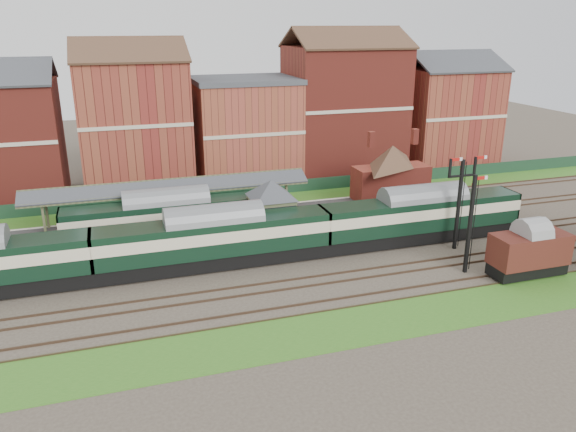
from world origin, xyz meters
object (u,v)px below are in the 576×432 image
object	(u,v)px
signal_box	(272,211)
platform_railcar	(167,217)
dmu_train	(215,238)
goods_van_a	(529,251)
semaphore_bracket	(460,198)

from	to	relation	value
signal_box	platform_railcar	xyz separation A→B (m)	(-8.70, 3.25, -0.77)
dmu_train	goods_van_a	bearing A→B (deg)	-21.49
signal_box	goods_van_a	bearing A→B (deg)	-35.47
signal_box	dmu_train	world-z (taller)	signal_box
signal_box	semaphore_bracket	size ratio (longest dim) A/B	0.73
signal_box	dmu_train	xyz separation A→B (m)	(-5.67, -3.25, -0.68)
dmu_train	platform_railcar	world-z (taller)	dmu_train
signal_box	dmu_train	bearing A→B (deg)	-150.20
semaphore_bracket	goods_van_a	xyz separation A→B (m)	(2.15, -6.50, -2.56)
semaphore_bracket	dmu_train	size ratio (longest dim) A/B	0.15
signal_box	dmu_train	distance (m)	6.57
goods_van_a	platform_railcar	bearing A→B (deg)	149.09
signal_box	platform_railcar	bearing A→B (deg)	159.52
semaphore_bracket	platform_railcar	distance (m)	25.48
platform_railcar	goods_van_a	xyz separation A→B (m)	(25.89, -15.50, -0.35)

